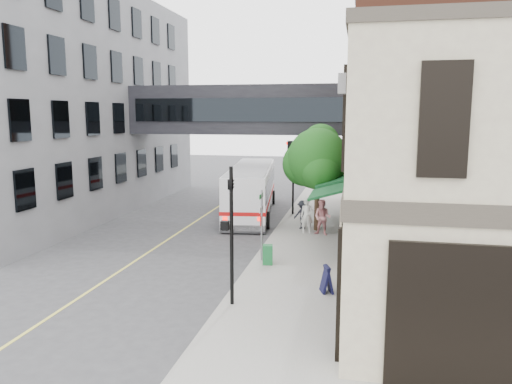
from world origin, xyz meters
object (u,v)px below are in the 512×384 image
at_px(pedestrian_a, 307,216).
at_px(newspaper_box, 268,255).
at_px(pedestrian_b, 322,217).
at_px(sandwich_board, 327,279).
at_px(pedestrian_c, 302,215).
at_px(bus, 251,188).

height_order(pedestrian_a, newspaper_box, pedestrian_a).
height_order(pedestrian_b, sandwich_board, pedestrian_b).
xyz_separation_m(pedestrian_c, sandwich_board, (1.92, -9.44, -0.30)).
xyz_separation_m(pedestrian_c, newspaper_box, (-0.67, -6.63, -0.37)).
bearing_deg(pedestrian_c, sandwich_board, -52.44).
xyz_separation_m(pedestrian_a, newspaper_box, (-1.00, -5.75, -0.50)).
distance_m(pedestrian_c, sandwich_board, 9.64).
bearing_deg(bus, newspaper_box, -74.26).
xyz_separation_m(newspaper_box, sandwich_board, (2.59, -2.81, 0.07)).
xyz_separation_m(pedestrian_b, pedestrian_c, (-1.15, 1.16, -0.14)).
height_order(newspaper_box, sandwich_board, sandwich_board).
bearing_deg(pedestrian_a, pedestrian_c, 99.65).
bearing_deg(newspaper_box, bus, 96.10).
distance_m(newspaper_box, sandwich_board, 3.82).
bearing_deg(newspaper_box, sandwich_board, -56.92).
relative_size(pedestrian_a, sandwich_board, 1.91).
bearing_deg(bus, pedestrian_a, -50.91).
relative_size(pedestrian_c, sandwich_board, 1.63).
distance_m(bus, sandwich_board, 14.65).
distance_m(bus, pedestrian_c, 5.53).
height_order(bus, pedestrian_b, bus).
height_order(pedestrian_c, sandwich_board, pedestrian_c).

